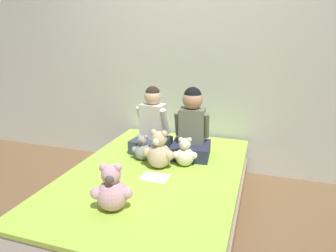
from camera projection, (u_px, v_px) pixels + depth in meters
name	position (u px, v px, depth m)	size (l,w,h in m)	color
ground_plane	(155.00, 213.00, 2.49)	(14.00, 14.00, 0.00)	brown
wall_behind_bed	(189.00, 52.00, 3.09)	(8.00, 0.06, 2.50)	beige
bed	(155.00, 193.00, 2.44)	(1.34, 1.97, 0.38)	#997F60
child_on_left	(152.00, 126.00, 2.75)	(0.35, 0.36, 0.61)	#384251
child_on_right	(192.00, 127.00, 2.64)	(0.36, 0.36, 0.62)	#282D47
teddy_bear_held_by_left_child	(143.00, 149.00, 2.59)	(0.19, 0.14, 0.23)	#939399
teddy_bear_held_by_right_child	(185.00, 154.00, 2.47)	(0.20, 0.16, 0.25)	silver
teddy_bear_between_children	(159.00, 152.00, 2.43)	(0.27, 0.20, 0.32)	#D1B78E
teddy_bear_at_foot_of_bed	(112.00, 191.00, 1.84)	(0.25, 0.20, 0.31)	#DBA3B2
sign_card	(155.00, 177.00, 2.29)	(0.21, 0.15, 0.00)	white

